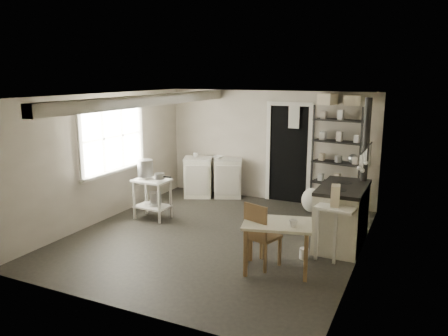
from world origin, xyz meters
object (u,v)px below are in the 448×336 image
at_px(shelf_rack, 338,163).
at_px(work_table, 277,244).
at_px(flour_sack, 312,200).
at_px(prep_table, 152,197).
at_px(stove, 342,218).
at_px(chair, 263,233).
at_px(stockpot, 145,168).
at_px(base_cabinets, 213,176).

height_order(shelf_rack, work_table, shelf_rack).
bearing_deg(flour_sack, prep_table, -147.81).
xyz_separation_m(stove, chair, (-0.84, -1.23, 0.05)).
relative_size(stove, flour_sack, 2.55).
relative_size(shelf_rack, work_table, 2.27).
distance_m(stockpot, base_cabinets, 1.94).
distance_m(stove, chair, 1.49).
xyz_separation_m(stockpot, flour_sack, (2.72, 1.61, -0.70)).
height_order(prep_table, base_cabinets, base_cabinets).
height_order(prep_table, stockpot, stockpot).
relative_size(stove, work_table, 1.34).
distance_m(base_cabinets, shelf_rack, 2.69).
xyz_separation_m(base_cabinets, shelf_rack, (2.64, 0.12, 0.49)).
relative_size(prep_table, base_cabinets, 0.57).
xyz_separation_m(work_table, flour_sack, (-0.21, 2.76, -0.14)).
relative_size(stockpot, shelf_rack, 0.15).
bearing_deg(prep_table, shelf_rack, 33.36).
xyz_separation_m(stove, flour_sack, (-0.83, 1.46, -0.20)).
relative_size(work_table, chair, 0.98).
height_order(stove, work_table, stove).
height_order(chair, flour_sack, chair).
bearing_deg(base_cabinets, work_table, -74.03).
height_order(stockpot, flour_sack, stockpot).
bearing_deg(prep_table, work_table, -22.30).
bearing_deg(stockpot, base_cabinets, 75.34).
height_order(prep_table, flour_sack, prep_table).
bearing_deg(base_cabinets, shelf_rack, -20.76).
height_order(shelf_rack, flour_sack, shelf_rack).
bearing_deg(shelf_rack, base_cabinets, -167.51).
bearing_deg(base_cabinets, chair, -75.97).
xyz_separation_m(stockpot, work_table, (2.92, -1.15, -0.56)).
bearing_deg(stockpot, shelf_rack, 31.98).
bearing_deg(stove, prep_table, -177.02).
height_order(shelf_rack, stove, shelf_rack).
bearing_deg(chair, stove, 74.21).
height_order(base_cabinets, chair, chair).
xyz_separation_m(stockpot, base_cabinets, (0.48, 1.82, -0.48)).
distance_m(stockpot, shelf_rack, 3.68).
relative_size(chair, flour_sack, 1.95).
distance_m(prep_table, stockpot, 0.56).
xyz_separation_m(shelf_rack, stove, (0.42, -1.80, -0.51)).
bearing_deg(stove, shelf_rack, 103.55).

